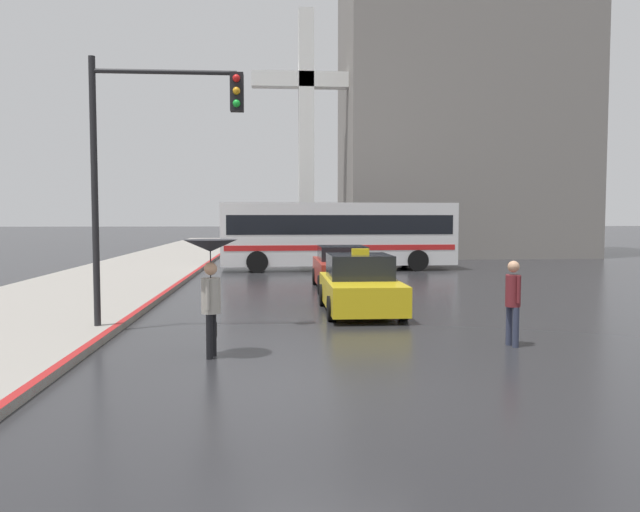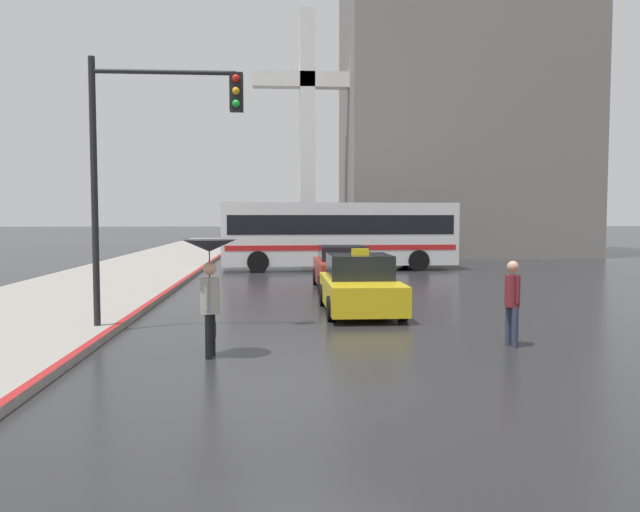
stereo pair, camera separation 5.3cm
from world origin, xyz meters
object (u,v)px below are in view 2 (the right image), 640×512
taxi (360,286)px  traffic_light (153,144)px  pedestrian_with_umbrella (210,267)px  pedestrian_man (512,297)px  city_bus (339,233)px  monument_cross (307,118)px  sedan_red (343,269)px

taxi → traffic_light: (-4.74, -2.42, 3.33)m
pedestrian_with_umbrella → pedestrian_man: size_ratio=1.27×
city_bus → pedestrian_man: 17.45m
pedestrian_with_umbrella → monument_cross: monument_cross is taller
sedan_red → pedestrian_with_umbrella: 10.86m
taxi → pedestrian_with_umbrella: 6.05m
pedestrian_man → taxi: bearing=-164.8°
sedan_red → pedestrian_man: 9.96m
traffic_light → monument_cross: (4.46, 24.15, 4.34)m
pedestrian_with_umbrella → monument_cross: (3.03, 26.72, 6.75)m
sedan_red → taxi: bearing=88.5°
city_bus → monument_cross: 11.06m
taxi → pedestrian_with_umbrella: bearing=56.5°
traffic_light → monument_cross: size_ratio=0.39×
city_bus → traffic_light: bearing=157.9°
taxi → pedestrian_man: (2.32, -4.43, 0.27)m
taxi → city_bus: (0.74, 12.93, 1.05)m
pedestrian_man → pedestrian_with_umbrella: bearing=-96.8°
taxi → monument_cross: (-0.27, 21.73, 7.67)m
taxi → pedestrian_man: taxi is taller
taxi → monument_cross: size_ratio=0.28×
monument_cross → city_bus: bearing=-83.4°
sedan_red → pedestrian_with_umbrella: (-3.44, -10.27, 0.91)m
taxi → sedan_red: bearing=-91.5°
city_bus → traffic_light: size_ratio=1.87×
taxi → sedan_red: size_ratio=0.94×
pedestrian_man → traffic_light: size_ratio=0.28×
sedan_red → traffic_light: traffic_light is taller
city_bus → pedestrian_with_umbrella: 18.37m
sedan_red → pedestrian_man: size_ratio=2.68×
traffic_light → pedestrian_man: bearing=-16.0°
traffic_light → taxi: bearing=27.0°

